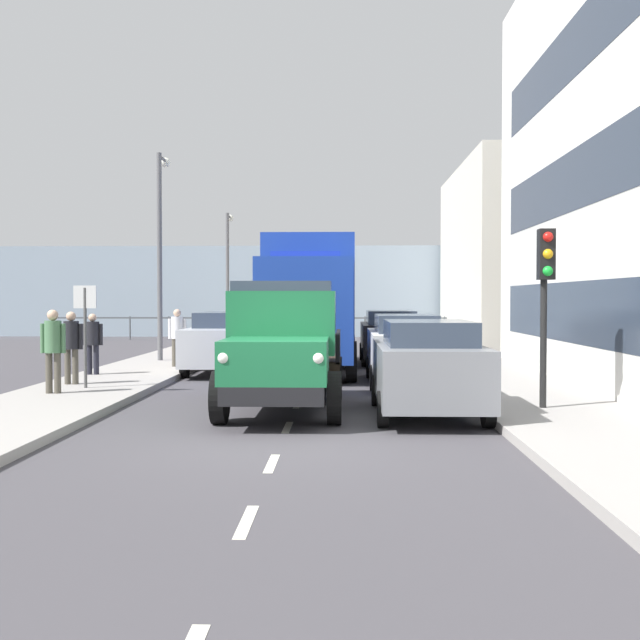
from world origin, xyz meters
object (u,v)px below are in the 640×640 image
car_maroon_oppositeside_1 (253,332)px  pedestrian_with_bag (71,342)px  car_grey_kerbside_near (427,366)px  pedestrian_by_lamp (53,344)px  lamp_post_far (228,264)px  pedestrian_couple_a (93,339)px  pedestrian_near_railing (177,333)px  lamp_post_promenade (161,237)px  car_white_kerbside_1 (405,348)px  lorry_cargo_blue (310,300)px  traffic_light_near (545,278)px  street_sign (85,318)px  car_silver_oppositeside_0 (226,341)px  car_black_kerbside_2 (390,336)px  truck_vintage_green (283,349)px

car_maroon_oppositeside_1 → pedestrian_with_bag: pedestrian_with_bag is taller
car_grey_kerbside_near → pedestrian_by_lamp: 7.76m
pedestrian_with_bag → lamp_post_far: size_ratio=0.28×
car_grey_kerbside_near → car_maroon_oppositeside_1: size_ratio=0.90×
pedestrian_with_bag → pedestrian_couple_a: (0.25, -2.26, -0.06)m
pedestrian_with_bag → pedestrian_couple_a: pedestrian_with_bag is taller
pedestrian_near_railing → lamp_post_promenade: (1.04, -2.40, 2.94)m
pedestrian_with_bag → lamp_post_promenade: lamp_post_promenade is taller
pedestrian_near_railing → car_white_kerbside_1: bearing=154.2°
lorry_cargo_blue → pedestrian_with_bag: bearing=42.3°
traffic_light_near → pedestrian_by_lamp: bearing=-11.2°
lorry_cargo_blue → street_sign: bearing=49.4°
lorry_cargo_blue → street_sign: size_ratio=3.65×
lorry_cargo_blue → lamp_post_promenade: size_ratio=1.25×
car_silver_oppositeside_0 → traffic_light_near: traffic_light_near is taller
traffic_light_near → car_black_kerbside_2: bearing=-79.4°
pedestrian_by_lamp → traffic_light_near: 9.88m
car_maroon_oppositeside_1 → pedestrian_by_lamp: 12.70m
pedestrian_by_lamp → lamp_post_promenade: lamp_post_promenade is taller
pedestrian_near_railing → lorry_cargo_blue: bearing=-177.4°
truck_vintage_green → car_white_kerbside_1: truck_vintage_green is taller
lorry_cargo_blue → pedestrian_by_lamp: (5.06, 6.49, -0.90)m
car_white_kerbside_1 → pedestrian_with_bag: bearing=11.5°
car_black_kerbside_2 → pedestrian_by_lamp: 11.96m
car_grey_kerbside_near → pedestrian_couple_a: pedestrian_couple_a is taller
car_black_kerbside_2 → lamp_post_far: lamp_post_far is taller
pedestrian_by_lamp → pedestrian_couple_a: (0.47, -3.94, -0.10)m
car_black_kerbside_2 → traffic_light_near: 11.50m
pedestrian_near_railing → traffic_light_near: size_ratio=0.52×
car_black_kerbside_2 → street_sign: 11.01m
pedestrian_with_bag → car_grey_kerbside_near: bearing=155.4°
traffic_light_near → lamp_post_far: lamp_post_far is taller
pedestrian_with_bag → lamp_post_far: lamp_post_far is taller
truck_vintage_green → pedestrian_by_lamp: truck_vintage_green is taller
lamp_post_far → pedestrian_couple_a: bearing=86.6°
truck_vintage_green → street_sign: size_ratio=2.51×
traffic_light_near → lamp_post_promenade: bearing=-48.4°
lamp_post_far → street_sign: (0.18, 19.77, -2.08)m
lorry_cargo_blue → pedestrian_with_bag: lorry_cargo_blue is taller
car_grey_kerbside_near → lorry_cargo_blue: bearing=-73.5°
truck_vintage_green → car_black_kerbside_2: truck_vintage_green is taller
pedestrian_couple_a → truck_vintage_green: bearing=134.2°
car_white_kerbside_1 → pedestrian_by_lamp: 8.21m
lorry_cargo_blue → car_white_kerbside_1: bearing=127.4°
pedestrian_with_bag → lamp_post_far: (-0.74, -19.08, 2.63)m
lorry_cargo_blue → lamp_post_promenade: 5.72m
car_maroon_oppositeside_1 → pedestrian_couple_a: size_ratio=2.95×
traffic_light_near → street_sign: (9.27, -2.89, -0.79)m
car_grey_kerbside_near → pedestrian_near_railing: pedestrian_near_railing is taller
car_silver_oppositeside_0 → traffic_light_near: size_ratio=1.45×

